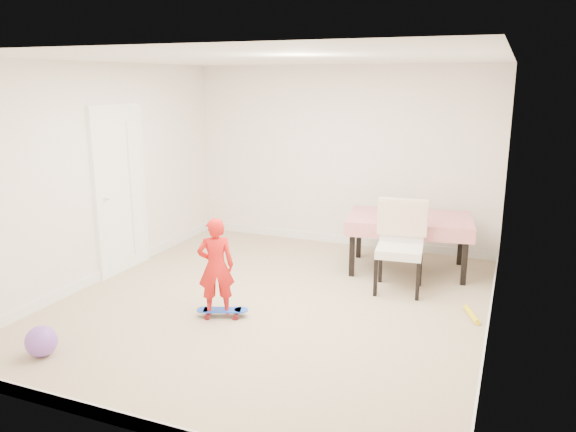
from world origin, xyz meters
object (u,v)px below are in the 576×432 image
at_px(dining_chair, 400,248).
at_px(skateboard, 222,313).
at_px(balloon, 41,341).
at_px(child, 216,270).
at_px(dining_table, 408,243).

relative_size(dining_chair, skateboard, 1.96).
bearing_deg(skateboard, dining_chair, 21.45).
xyz_separation_m(skateboard, balloon, (-1.08, -1.36, 0.10)).
distance_m(skateboard, child, 0.47).
bearing_deg(balloon, dining_chair, 46.75).
distance_m(dining_table, dining_chair, 0.79).
height_order(child, balloon, child).
height_order(dining_chair, balloon, dining_chair).
bearing_deg(balloon, dining_table, 54.04).
distance_m(dining_chair, skateboard, 2.15).
bearing_deg(child, skateboard, 164.66).
distance_m(skateboard, balloon, 1.74).
relative_size(dining_chair, child, 1.02).
height_order(skateboard, child, child).
xyz_separation_m(dining_table, skateboard, (-1.50, -2.20, -0.32)).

